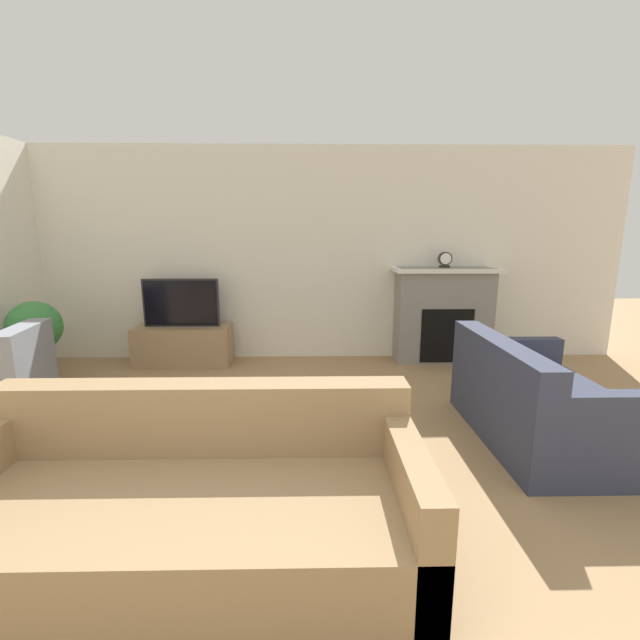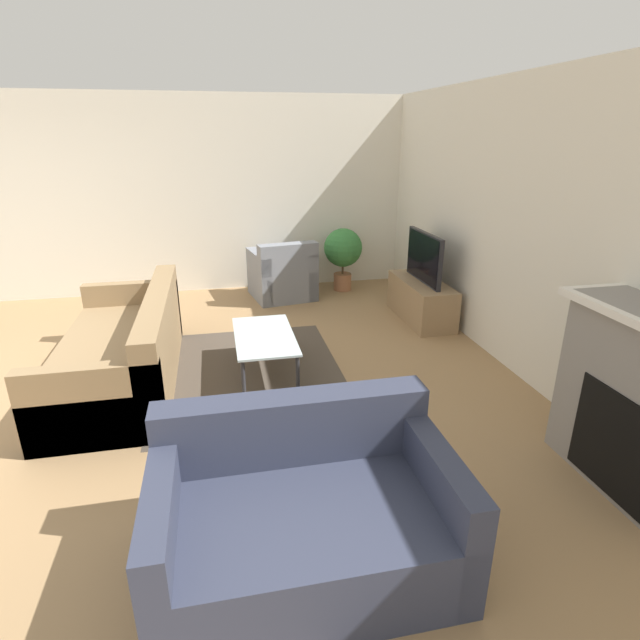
{
  "view_description": "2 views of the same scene",
  "coord_description": "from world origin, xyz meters",
  "px_view_note": "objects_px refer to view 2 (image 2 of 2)",
  "views": [
    {
      "loc": [
        0.46,
        -0.6,
        1.63
      ],
      "look_at": [
        0.53,
        3.16,
        0.86
      ],
      "focal_mm": 24.0,
      "sensor_mm": 36.0,
      "label": 1
    },
    {
      "loc": [
        4.33,
        2.21,
        2.18
      ],
      "look_at": [
        0.53,
        3.0,
        0.73
      ],
      "focal_mm": 28.0,
      "sensor_mm": 36.0,
      "label": 2
    }
  ],
  "objects_px": {
    "couch_sectional": "(125,353)",
    "potted_plant": "(343,251)",
    "tv": "(424,257)",
    "couch_loveseat": "(304,516)",
    "coffee_table": "(264,339)",
    "armchair_by_window": "(283,277)"
  },
  "relations": [
    {
      "from": "potted_plant",
      "to": "tv",
      "type": "bearing_deg",
      "value": 24.57
    },
    {
      "from": "armchair_by_window",
      "to": "coffee_table",
      "type": "relative_size",
      "value": 0.89
    },
    {
      "from": "couch_loveseat",
      "to": "potted_plant",
      "type": "xyz_separation_m",
      "value": [
        -4.81,
        1.44,
        0.3
      ]
    },
    {
      "from": "armchair_by_window",
      "to": "coffee_table",
      "type": "xyz_separation_m",
      "value": [
        2.31,
        -0.49,
        0.05
      ]
    },
    {
      "from": "armchair_by_window",
      "to": "potted_plant",
      "type": "bearing_deg",
      "value": -178.55
    },
    {
      "from": "armchair_by_window",
      "to": "coffee_table",
      "type": "bearing_deg",
      "value": 67.93
    },
    {
      "from": "couch_sectional",
      "to": "potted_plant",
      "type": "bearing_deg",
      "value": 131.95
    },
    {
      "from": "potted_plant",
      "to": "coffee_table",
      "type": "bearing_deg",
      "value": -29.36
    },
    {
      "from": "armchair_by_window",
      "to": "potted_plant",
      "type": "relative_size",
      "value": 1.03
    },
    {
      "from": "tv",
      "to": "armchair_by_window",
      "type": "distance_m",
      "value": 2.04
    },
    {
      "from": "coffee_table",
      "to": "potted_plant",
      "type": "distance_m",
      "value": 2.87
    },
    {
      "from": "couch_loveseat",
      "to": "coffee_table",
      "type": "relative_size",
      "value": 1.46
    },
    {
      "from": "couch_sectional",
      "to": "armchair_by_window",
      "type": "bearing_deg",
      "value": 141.48
    },
    {
      "from": "tv",
      "to": "couch_sectional",
      "type": "relative_size",
      "value": 0.41
    },
    {
      "from": "couch_sectional",
      "to": "couch_loveseat",
      "type": "height_order",
      "value": "same"
    },
    {
      "from": "tv",
      "to": "armchair_by_window",
      "type": "bearing_deg",
      "value": -128.11
    },
    {
      "from": "coffee_table",
      "to": "potted_plant",
      "type": "bearing_deg",
      "value": 150.64
    },
    {
      "from": "couch_loveseat",
      "to": "coffee_table",
      "type": "bearing_deg",
      "value": 89.25
    },
    {
      "from": "couch_sectional",
      "to": "coffee_table",
      "type": "xyz_separation_m",
      "value": [
        0.08,
        1.28,
        0.07
      ]
    },
    {
      "from": "armchair_by_window",
      "to": "potted_plant",
      "type": "distance_m",
      "value": 0.97
    },
    {
      "from": "couch_sectional",
      "to": "tv",
      "type": "bearing_deg",
      "value": 106.88
    },
    {
      "from": "tv",
      "to": "coffee_table",
      "type": "relative_size",
      "value": 0.88
    }
  ]
}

